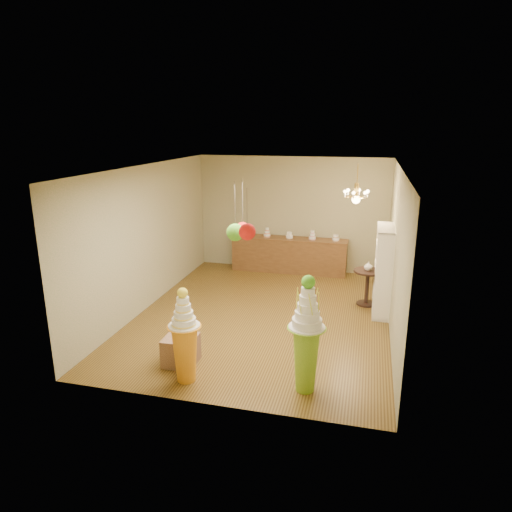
% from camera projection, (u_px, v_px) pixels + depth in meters
% --- Properties ---
extents(floor, '(6.50, 6.50, 0.00)m').
position_uv_depth(floor, '(263.00, 315.00, 9.41)').
color(floor, brown).
rests_on(floor, ground).
extents(ceiling, '(6.50, 6.50, 0.00)m').
position_uv_depth(ceiling, '(264.00, 167.00, 8.58)').
color(ceiling, white).
rests_on(ceiling, ground).
extents(wall_back, '(5.00, 0.04, 3.00)m').
position_uv_depth(wall_back, '(292.00, 214.00, 12.03)').
color(wall_back, gray).
rests_on(wall_back, ground).
extents(wall_front, '(5.00, 0.04, 3.00)m').
position_uv_depth(wall_front, '(208.00, 305.00, 5.96)').
color(wall_front, gray).
rests_on(wall_front, ground).
extents(wall_left, '(0.04, 6.50, 3.00)m').
position_uv_depth(wall_left, '(148.00, 237.00, 9.58)').
color(wall_left, gray).
rests_on(wall_left, ground).
extents(wall_right, '(0.04, 6.50, 3.00)m').
position_uv_depth(wall_right, '(396.00, 253.00, 8.41)').
color(wall_right, gray).
rests_on(wall_right, ground).
extents(pedestal_green, '(0.62, 0.62, 1.78)m').
position_uv_depth(pedestal_green, '(306.00, 344.00, 6.53)').
color(pedestal_green, '#7EB227').
rests_on(pedestal_green, floor).
extents(pedestal_orange, '(0.51, 0.51, 1.50)m').
position_uv_depth(pedestal_orange, '(185.00, 345.00, 6.83)').
color(pedestal_orange, orange).
rests_on(pedestal_orange, floor).
extents(burlap_riser, '(0.52, 0.52, 0.47)m').
position_uv_depth(burlap_riser, '(181.00, 350.00, 7.43)').
color(burlap_riser, '#89654B').
rests_on(burlap_riser, floor).
extents(sideboard, '(3.04, 0.54, 1.16)m').
position_uv_depth(sideboard, '(289.00, 254.00, 12.05)').
color(sideboard, brown).
rests_on(sideboard, floor).
extents(shelving_unit, '(0.33, 1.20, 1.80)m').
position_uv_depth(shelving_unit, '(383.00, 270.00, 9.36)').
color(shelving_unit, '#EFE9CE').
rests_on(shelving_unit, floor).
extents(round_table, '(0.65, 0.65, 0.78)m').
position_uv_depth(round_table, '(367.00, 283.00, 9.80)').
color(round_table, black).
rests_on(round_table, floor).
extents(vase, '(0.19, 0.19, 0.19)m').
position_uv_depth(vase, '(368.00, 266.00, 9.70)').
color(vase, '#EFE9CE').
rests_on(vase, round_table).
extents(pom_red_left, '(0.23, 0.23, 0.88)m').
position_uv_depth(pom_red_left, '(243.00, 229.00, 6.93)').
color(pom_red_left, '#433A30').
rests_on(pom_red_left, ceiling).
extents(pom_green_mid, '(0.26, 0.26, 0.88)m').
position_uv_depth(pom_green_mid, '(235.00, 232.00, 6.69)').
color(pom_green_mid, '#433A30').
rests_on(pom_green_mid, ceiling).
extents(pom_red_right, '(0.22, 0.22, 0.70)m').
position_uv_depth(pom_red_right, '(247.00, 232.00, 5.99)').
color(pom_red_right, '#433A30').
rests_on(pom_red_right, ceiling).
extents(chandelier, '(0.72, 0.72, 0.85)m').
position_uv_depth(chandelier, '(356.00, 197.00, 9.63)').
color(chandelier, gold).
rests_on(chandelier, ceiling).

